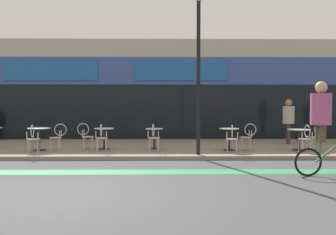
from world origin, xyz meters
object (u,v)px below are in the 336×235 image
Objects in this scene: cafe_chair_1_near at (33,137)px; cafe_chair_3_near at (154,136)px; cafe_chair_2_side at (86,134)px; cafe_chair_5_near at (306,137)px; bistro_table_4 at (229,135)px; bistro_table_3 at (154,134)px; bistro_table_1 at (39,134)px; cafe_chair_2_near at (101,136)px; cafe_chair_5_side at (317,135)px; cyclist_0 at (323,120)px; cafe_chair_1_side at (58,135)px; pedestrian_near_end at (288,117)px; lamp_post at (198,62)px; cafe_chair_4_near at (232,137)px; cafe_chair_4_side at (248,135)px; bistro_table_5 at (299,135)px; bistro_table_2 at (104,134)px.

cafe_chair_1_near and cafe_chair_3_near have the same top height.
cafe_chair_5_near is (7.26, -0.98, 0.00)m from cafe_chair_2_side.
bistro_table_3 is at bearing 170.50° from bistro_table_4.
cafe_chair_1_near is 1.00× the size of cafe_chair_3_near.
bistro_table_1 is at bearing 93.22° from cafe_chair_3_near.
cafe_chair_2_near reaches higher than bistro_table_4.
cyclist_0 is (-1.48, -4.03, 0.70)m from cafe_chair_5_side.
pedestrian_near_end is at bearing -171.28° from cafe_chair_1_side.
cafe_chair_5_near is 0.18× the size of lamp_post.
cafe_chair_2_side is 1.00× the size of cafe_chair_3_near.
cafe_chair_4_near and cafe_chair_4_side have the same top height.
bistro_table_3 is 0.79× the size of cafe_chair_4_near.
bistro_table_5 is at bearing -5.19° from cafe_chair_2_side.
cafe_chair_3_near is (1.72, -0.54, -0.00)m from bistro_table_2.
cafe_chair_4_near reaches higher than bistro_table_4.
cafe_chair_2_side and cafe_chair_5_near have the same top height.
bistro_table_1 is 0.85× the size of cafe_chair_4_side.
lamp_post is (3.12, -0.78, 2.36)m from cafe_chair_2_near.
bistro_table_1 is at bearing -171.70° from bistro_table_2.
pedestrian_near_end is (1.17, 6.13, -0.19)m from cyclist_0.
cafe_chair_4_side is (0.63, 0.00, -0.01)m from bistro_table_4.
cafe_chair_4_near is at bearing -13.53° from cafe_chair_2_side.
cafe_chair_2_side is (-4.89, 0.34, -0.01)m from bistro_table_4.
bistro_table_1 is at bearing -174.15° from bistro_table_3.
cyclist_0 reaches higher than bistro_table_3.
cafe_chair_2_side is 1.00× the size of cafe_chair_4_near.
cafe_chair_3_near reaches higher than bistro_table_3.
cafe_chair_1_side is at bearing -173.15° from bistro_table_3.
pedestrian_near_end reaches higher than cafe_chair_1_side.
bistro_table_4 is 0.83× the size of cafe_chair_1_near.
bistro_table_4 is at bearing -89.66° from cafe_chair_2_near.
cafe_chair_2_side is at bearing -179.71° from bistro_table_2.
bistro_table_4 is 0.15× the size of lamp_post.
cafe_chair_1_side and cafe_chair_2_side have the same top height.
lamp_post reaches higher than cafe_chair_5_near.
cafe_chair_2_side is 0.52× the size of pedestrian_near_end.
cafe_chair_1_side is at bearing 179.63° from bistro_table_5.
cafe_chair_1_near is at bearing 151.32° from cyclist_0.
cyclist_0 is 1.29× the size of pedestrian_near_end.
cyclist_0 is at bearing -88.43° from pedestrian_near_end.
cafe_chair_3_near is at bearing -177.88° from bistro_table_5.
bistro_table_2 is 6.71m from cafe_chair_5_near.
cafe_chair_2_near is at bearing -148.70° from pedestrian_near_end.
bistro_table_4 is 2.46m from cafe_chair_5_near.
cafe_chair_1_side is 1.00× the size of cafe_chair_3_near.
cafe_chair_2_near is at bearing -88.15° from cafe_chair_1_near.
cafe_chair_4_near is (2.53, -0.42, 0.00)m from cafe_chair_3_near.
bistro_table_3 is at bearing -81.65° from cafe_chair_1_near.
bistro_table_4 is at bearing -91.12° from cafe_chair_1_near.
cafe_chair_1_side and cafe_chair_5_near have the same top height.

